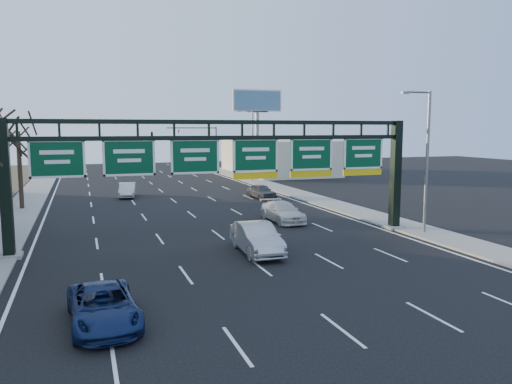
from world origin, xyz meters
name	(u,v)px	position (x,y,z in m)	size (l,w,h in m)	color
ground	(276,279)	(0.00, 0.00, 0.00)	(160.00, 160.00, 0.00)	black
sidewalk_left	(15,219)	(-12.80, 20.00, 0.06)	(3.00, 120.00, 0.12)	gray
sidewalk_right	(326,202)	(12.80, 20.00, 0.06)	(3.00, 120.00, 0.12)	gray
lane_markings	(186,210)	(0.00, 20.00, 0.01)	(21.60, 120.00, 0.01)	white
sign_gantry	(229,164)	(0.16, 8.00, 4.63)	(24.60, 1.20, 7.20)	black
building_right_distant	(277,157)	(20.00, 50.00, 2.50)	(12.00, 20.00, 5.00)	beige
tree_far	(17,119)	(-12.80, 25.00, 7.48)	(3.60, 3.60, 8.86)	black
streetlight_near	(426,154)	(12.47, 6.00, 5.08)	(2.15, 0.22, 9.00)	slate
streetlight_far	(251,141)	(12.47, 40.00, 5.08)	(2.15, 0.22, 9.00)	slate
billboard_right	(257,111)	(15.00, 44.98, 9.06)	(7.00, 0.50, 12.00)	slate
traffic_signal_mast	(177,137)	(5.69, 55.00, 5.50)	(10.16, 0.54, 7.00)	black
car_blue_suv	(103,306)	(-7.47, -2.90, 0.66)	(2.20, 4.76, 1.32)	#12214F
car_silver_sedan	(257,238)	(0.75, 4.70, 0.82)	(1.74, 4.98, 1.64)	#A3A3A7
car_white_wagon	(283,212)	(5.60, 12.83, 0.71)	(1.99, 4.90, 1.42)	silver
car_grey_far	(261,191)	(8.26, 24.68, 0.68)	(1.62, 4.02, 1.37)	#3D4042
car_silver_distant	(128,190)	(-3.83, 29.87, 0.70)	(1.48, 4.26, 1.40)	silver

